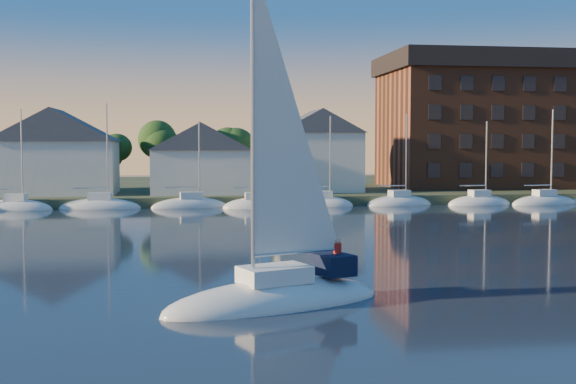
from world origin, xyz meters
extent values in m
plane|color=black|center=(0.00, 0.00, 0.00)|extent=(260.00, 260.00, 0.00)
cube|color=#333E24|center=(0.00, 75.00, 0.00)|extent=(160.00, 50.00, 2.00)
cube|color=brown|center=(0.00, 52.00, 0.00)|extent=(120.00, 3.00, 1.00)
cube|color=white|center=(-22.00, 58.00, 4.00)|extent=(13.00, 9.00, 6.00)
cube|color=white|center=(-6.00, 57.00, 3.50)|extent=(11.00, 8.00, 5.00)
cube|color=white|center=(8.00, 59.00, 4.50)|extent=(10.00, 8.00, 7.00)
cube|color=brown|center=(34.00, 65.00, 8.50)|extent=(30.00, 16.00, 15.00)
cube|color=black|center=(34.00, 65.00, 17.20)|extent=(31.00, 17.00, 2.40)
cylinder|color=#3B281B|center=(-26.00, 63.00, 2.75)|extent=(0.50, 0.50, 3.50)
sphere|color=#1C3D16|center=(-26.00, 63.00, 7.20)|extent=(5.40, 5.40, 5.40)
cylinder|color=#3B281B|center=(-18.00, 63.00, 2.75)|extent=(0.50, 0.50, 3.50)
sphere|color=#1C3D16|center=(-18.00, 63.00, 7.20)|extent=(5.40, 5.40, 5.40)
cylinder|color=#3B281B|center=(-10.00, 63.00, 2.75)|extent=(0.50, 0.50, 3.50)
sphere|color=#1C3D16|center=(-10.00, 63.00, 7.20)|extent=(5.40, 5.40, 5.40)
cylinder|color=#3B281B|center=(-2.00, 63.00, 2.75)|extent=(0.50, 0.50, 3.50)
sphere|color=#1C3D16|center=(-2.00, 63.00, 7.20)|extent=(5.40, 5.40, 5.40)
cylinder|color=#3B281B|center=(6.00, 63.00, 2.75)|extent=(0.50, 0.50, 3.50)
sphere|color=#1C3D16|center=(6.00, 63.00, 7.20)|extent=(5.40, 5.40, 5.40)
cylinder|color=#3B281B|center=(14.00, 63.00, 2.75)|extent=(0.50, 0.50, 3.50)
sphere|color=#1C3D16|center=(14.00, 63.00, 7.20)|extent=(5.40, 5.40, 5.40)
cylinder|color=#3B281B|center=(22.00, 63.00, 2.75)|extent=(0.50, 0.50, 3.50)
sphere|color=#1C3D16|center=(22.00, 63.00, 7.20)|extent=(5.40, 5.40, 5.40)
cylinder|color=#3B281B|center=(30.00, 63.00, 2.75)|extent=(0.50, 0.50, 3.50)
sphere|color=#1C3D16|center=(30.00, 63.00, 7.20)|extent=(5.40, 5.40, 5.40)
cylinder|color=#3B281B|center=(38.00, 63.00, 2.75)|extent=(0.50, 0.50, 3.50)
sphere|color=#1C3D16|center=(38.00, 63.00, 7.20)|extent=(5.40, 5.40, 5.40)
ellipsoid|color=silver|center=(-24.00, 49.00, 0.00)|extent=(7.50, 2.40, 2.20)
cube|color=white|center=(-24.00, 49.00, 1.30)|extent=(2.10, 1.32, 0.70)
cylinder|color=#A5A8AD|center=(-23.25, 49.00, 5.95)|extent=(0.16, 0.16, 10.00)
cylinder|color=#A5A8AD|center=(-24.82, 49.00, 2.15)|extent=(3.15, 0.12, 0.12)
ellipsoid|color=silver|center=(-16.00, 49.00, 0.00)|extent=(7.50, 2.40, 2.20)
cube|color=white|center=(-16.00, 49.00, 1.30)|extent=(2.10, 1.32, 0.70)
cylinder|color=#A5A8AD|center=(-15.25, 49.00, 5.95)|extent=(0.16, 0.16, 10.00)
cylinder|color=#A5A8AD|center=(-16.82, 49.00, 2.15)|extent=(3.15, 0.12, 0.12)
ellipsoid|color=silver|center=(-8.00, 49.00, 0.00)|extent=(7.50, 2.40, 2.20)
cube|color=white|center=(-8.00, 49.00, 1.30)|extent=(2.10, 1.32, 0.70)
cylinder|color=#A5A8AD|center=(-7.25, 49.00, 5.95)|extent=(0.16, 0.16, 10.00)
cylinder|color=#A5A8AD|center=(-8.82, 49.00, 2.15)|extent=(3.15, 0.12, 0.12)
ellipsoid|color=silver|center=(0.00, 49.00, 0.00)|extent=(7.50, 2.40, 2.20)
cube|color=white|center=(0.00, 49.00, 1.30)|extent=(2.10, 1.32, 0.70)
cylinder|color=#A5A8AD|center=(0.75, 49.00, 5.95)|extent=(0.16, 0.16, 10.00)
cylinder|color=#A5A8AD|center=(-0.82, 49.00, 2.15)|extent=(3.15, 0.12, 0.12)
ellipsoid|color=silver|center=(8.00, 49.00, 0.00)|extent=(7.50, 2.40, 2.20)
cube|color=white|center=(8.00, 49.00, 1.30)|extent=(2.10, 1.32, 0.70)
cylinder|color=#A5A8AD|center=(8.75, 49.00, 5.95)|extent=(0.16, 0.16, 10.00)
cylinder|color=#A5A8AD|center=(7.17, 49.00, 2.15)|extent=(3.15, 0.12, 0.12)
ellipsoid|color=silver|center=(16.00, 49.00, 0.00)|extent=(7.50, 2.40, 2.20)
cube|color=white|center=(16.00, 49.00, 1.30)|extent=(2.10, 1.32, 0.70)
cylinder|color=#A5A8AD|center=(16.75, 49.00, 5.95)|extent=(0.16, 0.16, 10.00)
cylinder|color=#A5A8AD|center=(15.18, 49.00, 2.15)|extent=(3.15, 0.12, 0.12)
ellipsoid|color=silver|center=(24.00, 49.00, 0.00)|extent=(7.50, 2.40, 2.20)
cube|color=white|center=(24.00, 49.00, 1.30)|extent=(2.10, 1.32, 0.70)
cylinder|color=#A5A8AD|center=(24.75, 49.00, 5.95)|extent=(0.16, 0.16, 10.00)
cylinder|color=#A5A8AD|center=(23.18, 49.00, 2.15)|extent=(3.15, 0.12, 0.12)
ellipsoid|color=silver|center=(32.00, 49.00, 0.00)|extent=(7.50, 2.40, 2.20)
cube|color=white|center=(32.00, 49.00, 1.30)|extent=(2.10, 1.32, 0.70)
cylinder|color=#A5A8AD|center=(32.75, 49.00, 5.95)|extent=(0.16, 0.16, 10.00)
cylinder|color=#A5A8AD|center=(31.18, 49.00, 2.15)|extent=(3.15, 0.12, 0.12)
ellipsoid|color=silver|center=(-4.19, 3.21, 0.00)|extent=(10.65, 6.75, 2.20)
cube|color=white|center=(-4.19, 3.21, 1.30)|extent=(3.30, 2.71, 0.70)
cylinder|color=#A5A8AD|center=(-5.14, 2.84, 7.72)|extent=(0.16, 0.16, 13.54)
cylinder|color=#A5A8AD|center=(-3.15, 3.62, 2.15)|extent=(4.02, 1.67, 0.12)
cube|color=black|center=(-1.54, 4.25, 1.50)|extent=(2.02, 2.34, 0.90)
camera|label=1|loc=(-7.96, -26.40, 6.79)|focal=45.00mm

